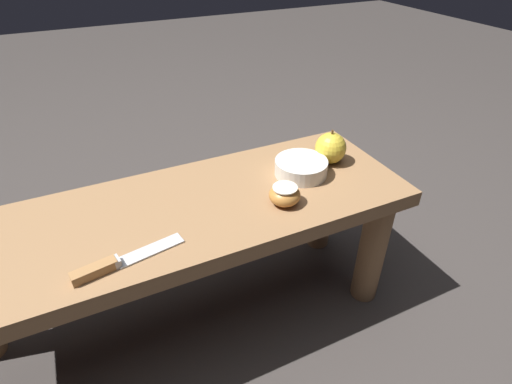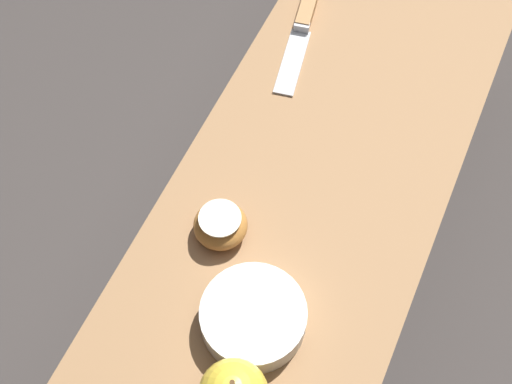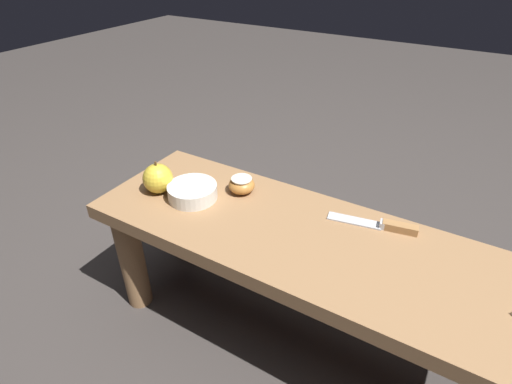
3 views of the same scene
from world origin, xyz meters
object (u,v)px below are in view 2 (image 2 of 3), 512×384
at_px(apple_cut, 220,225).
at_px(bowl, 253,317).
at_px(wooden_bench, 335,154).
at_px(knife, 303,25).

relative_size(apple_cut, bowl, 0.55).
distance_m(wooden_bench, bowl, 0.35).
bearing_deg(knife, bowl, 5.19).
relative_size(wooden_bench, bowl, 8.32).
bearing_deg(wooden_bench, knife, -141.09).
bearing_deg(bowl, apple_cut, -136.57).
bearing_deg(bowl, wooden_bench, -178.15).
bearing_deg(knife, wooden_bench, 28.58).
distance_m(knife, bowl, 0.51).
bearing_deg(bowl, knife, -164.48).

